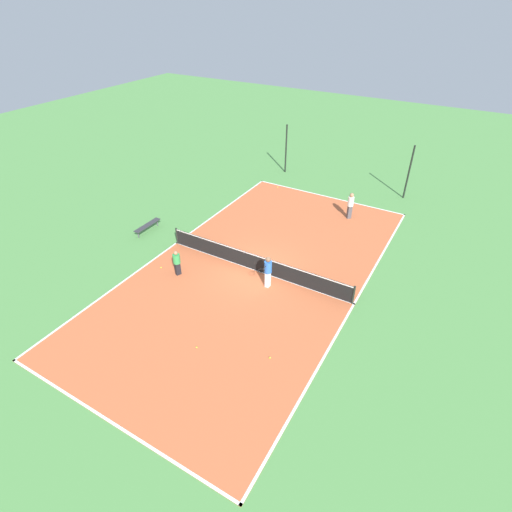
# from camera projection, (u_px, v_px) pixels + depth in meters

# --- Properties ---
(ground_plane) EXTENTS (80.00, 80.00, 0.00)m
(ground_plane) POSITION_uv_depth(u_px,v_px,m) (256.00, 270.00, 20.46)
(ground_plane) COLOR #518E47
(court_surface) EXTENTS (10.52, 19.83, 0.02)m
(court_surface) POSITION_uv_depth(u_px,v_px,m) (256.00, 270.00, 20.45)
(court_surface) COLOR #C66038
(court_surface) RESTS_ON ground_plane
(tennis_net) EXTENTS (10.32, 0.10, 0.98)m
(tennis_net) POSITION_uv_depth(u_px,v_px,m) (256.00, 262.00, 20.17)
(tennis_net) COLOR black
(tennis_net) RESTS_ON court_surface
(bench) EXTENTS (0.36, 1.90, 0.45)m
(bench) POSITION_uv_depth(u_px,v_px,m) (147.00, 226.00, 23.46)
(bench) COLOR #333338
(bench) RESTS_ON ground_plane
(player_near_blue) EXTENTS (0.38, 0.95, 1.71)m
(player_near_blue) POSITION_uv_depth(u_px,v_px,m) (268.00, 270.00, 18.80)
(player_near_blue) COLOR white
(player_near_blue) RESTS_ON court_surface
(player_far_green) EXTENTS (0.47, 0.47, 1.39)m
(player_far_green) POSITION_uv_depth(u_px,v_px,m) (177.00, 261.00, 19.74)
(player_far_green) COLOR black
(player_far_green) RESTS_ON court_surface
(player_far_white) EXTENTS (0.51, 0.51, 1.70)m
(player_far_white) POSITION_uv_depth(u_px,v_px,m) (351.00, 204.00, 24.44)
(player_far_white) COLOR #4C4C51
(player_far_white) RESTS_ON court_surface
(tennis_ball_far_baseline) EXTENTS (0.07, 0.07, 0.07)m
(tennis_ball_far_baseline) POSITION_uv_depth(u_px,v_px,m) (161.00, 268.00, 20.57)
(tennis_ball_far_baseline) COLOR #CCE033
(tennis_ball_far_baseline) RESTS_ON court_surface
(tennis_ball_near_net) EXTENTS (0.07, 0.07, 0.07)m
(tennis_ball_near_net) POSITION_uv_depth(u_px,v_px,m) (197.00, 347.00, 16.06)
(tennis_ball_near_net) COLOR #CCE033
(tennis_ball_near_net) RESTS_ON court_surface
(tennis_ball_right_alley) EXTENTS (0.07, 0.07, 0.07)m
(tennis_ball_right_alley) POSITION_uv_depth(u_px,v_px,m) (270.00, 358.00, 15.62)
(tennis_ball_right_alley) COLOR #CCE033
(tennis_ball_right_alley) RESTS_ON court_surface
(tennis_ball_left_sideline) EXTENTS (0.07, 0.07, 0.07)m
(tennis_ball_left_sideline) POSITION_uv_depth(u_px,v_px,m) (278.00, 187.00, 28.69)
(tennis_ball_left_sideline) COLOR #CCE033
(tennis_ball_left_sideline) RESTS_ON court_surface
(fence_post_back_left) EXTENTS (0.12, 0.12, 3.66)m
(fence_post_back_left) POSITION_uv_depth(u_px,v_px,m) (286.00, 149.00, 30.14)
(fence_post_back_left) COLOR black
(fence_post_back_left) RESTS_ON ground_plane
(fence_post_back_right) EXTENTS (0.12, 0.12, 3.66)m
(fence_post_back_right) POSITION_uv_depth(u_px,v_px,m) (409.00, 173.00, 26.39)
(fence_post_back_right) COLOR black
(fence_post_back_right) RESTS_ON ground_plane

